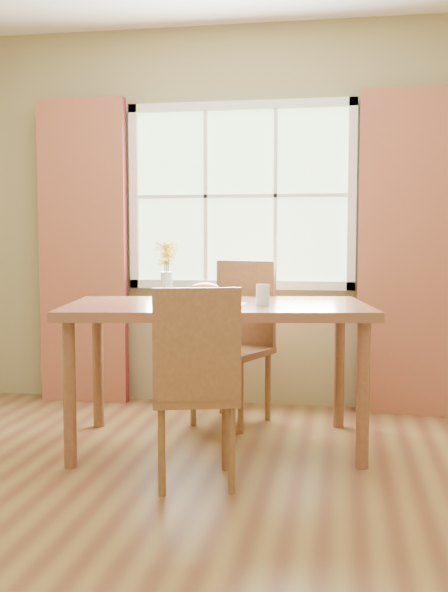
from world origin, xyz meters
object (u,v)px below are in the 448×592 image
dining_table (217,318)px  chair_near (196,379)px  flower_vase (167,264)px  water_glass (263,295)px  chair_far (238,333)px  croissant_sandwich (205,293)px

dining_table → chair_near: size_ratio=1.87×
chair_near → flower_vase: 1.05m
dining_table → chair_near: bearing=-97.4°
dining_table → water_glass: (0.27, -0.04, 0.14)m
chair_near → chair_far: 1.28m
croissant_sandwich → water_glass: size_ratio=1.52×
dining_table → chair_far: bearing=77.3°
chair_far → flower_vase: flower_vase is taller
chair_far → chair_near: bearing=-68.4°
chair_far → water_glass: chair_far is taller
chair_near → chair_far: bearing=74.1°
dining_table → chair_far: 0.61m
dining_table → croissant_sandwich: croissant_sandwich is taller
chair_near → flower_vase: size_ratio=2.78×
chair_near → water_glass: bearing=54.3°
croissant_sandwich → flower_vase: 0.45m
flower_vase → water_glass: bearing=-16.9°
chair_near → water_glass: chair_near is taller
croissant_sandwich → chair_near: bearing=-103.2°
dining_table → chair_near: chair_near is taller
croissant_sandwich → water_glass: (0.30, 0.12, -0.02)m
chair_far → croissant_sandwich: 0.82m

